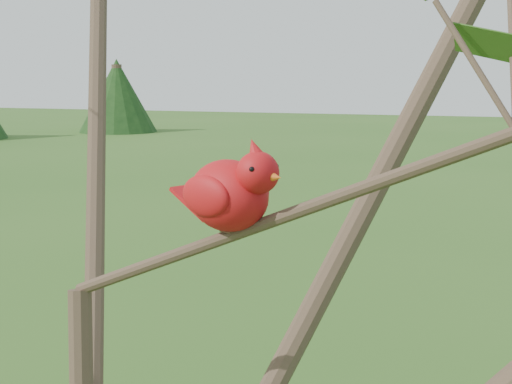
# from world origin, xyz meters

# --- Properties ---
(crabapple_tree) EXTENTS (2.35, 2.05, 2.95)m
(crabapple_tree) POSITION_xyz_m (0.03, -0.02, 2.12)
(crabapple_tree) COLOR #463326
(crabapple_tree) RESTS_ON ground
(cardinal) EXTENTS (0.19, 0.13, 0.14)m
(cardinal) POSITION_xyz_m (0.20, 0.08, 2.11)
(cardinal) COLOR red
(cardinal) RESTS_ON ground
(distant_trees) EXTENTS (36.42, 12.75, 3.06)m
(distant_trees) POSITION_xyz_m (-5.52, 24.26, 1.43)
(distant_trees) COLOR #463326
(distant_trees) RESTS_ON ground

